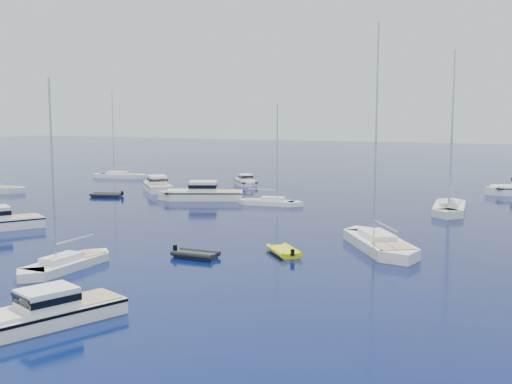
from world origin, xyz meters
TOP-DOWN VIEW (x-y plane):
  - ground at (0.00, 0.00)m, footprint 400.00×400.00m
  - motor_cruiser_near at (5.04, -8.52)m, footprint 5.37×8.83m
  - motor_cruiser_centre at (-10.70, 32.87)m, footprint 11.06×7.47m
  - motor_cruiser_far_l at (-20.64, 38.21)m, footprint 8.83×9.15m
  - motor_cruiser_horizon at (-12.92, 49.01)m, footprint 6.43×7.22m
  - sailboat_fore at (-1.71, 0.30)m, footprint 2.28×8.61m
  - sailboat_mid_r at (15.05, 15.03)m, footprint 9.13×11.43m
  - sailboat_centre at (-1.60, 32.35)m, footprint 8.03×2.91m
  - sailboat_sails_r at (17.04, 35.92)m, footprint 4.14×11.72m
  - sailboat_far_l at (-35.27, 49.24)m, footprint 9.99×4.51m
  - tender_yellow at (9.39, 10.30)m, footprint 3.84×3.96m
  - tender_grey_near at (4.22, 6.70)m, footprint 3.37×1.91m
  - tender_grey_far at (-22.54, 30.24)m, footprint 4.41×3.24m

SIDE VIEW (x-z plane):
  - ground at x=0.00m, z-range 0.00..0.00m
  - motor_cruiser_near at x=5.04m, z-range -1.11..1.11m
  - motor_cruiser_centre at x=-10.70m, z-range -1.40..1.40m
  - motor_cruiser_far_l at x=-20.64m, z-range -1.28..1.28m
  - motor_cruiser_horizon at x=-12.92m, z-range -0.98..0.98m
  - sailboat_fore at x=-1.71m, z-range -6.32..6.32m
  - sailboat_mid_r at x=15.05m, z-range -8.63..8.63m
  - sailboat_centre at x=-1.60m, z-range -5.77..5.77m
  - sailboat_sails_r at x=17.04m, z-range -8.44..8.44m
  - sailboat_far_l at x=-35.27m, z-range -7.12..7.12m
  - tender_yellow at x=9.39m, z-range -0.47..0.47m
  - tender_grey_near at x=4.22m, z-range -0.47..0.47m
  - tender_grey_far at x=-22.54m, z-range -0.47..0.47m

